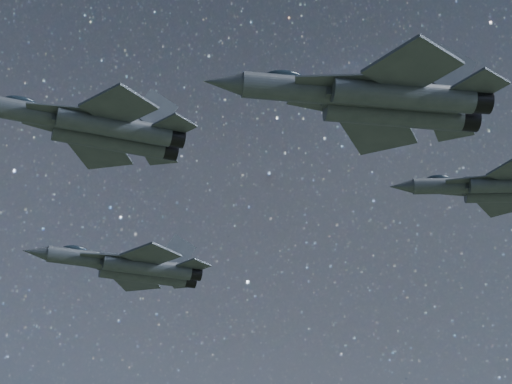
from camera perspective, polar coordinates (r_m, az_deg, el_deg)
name	(u,v)px	position (r m, az deg, el deg)	size (l,w,h in m)	color
jet_lead	(93,127)	(61.36, -10.79, 4.29)	(16.59, 11.86, 4.24)	#363C43
jet_left	(131,266)	(87.28, -8.33, -4.93)	(18.41, 13.11, 4.69)	#363C43
jet_right	(375,99)	(58.65, 7.95, 6.18)	(20.36, 13.98, 5.11)	#363C43
jet_slot	(497,187)	(73.36, 15.75, 0.31)	(15.18, 10.05, 3.87)	#363C43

